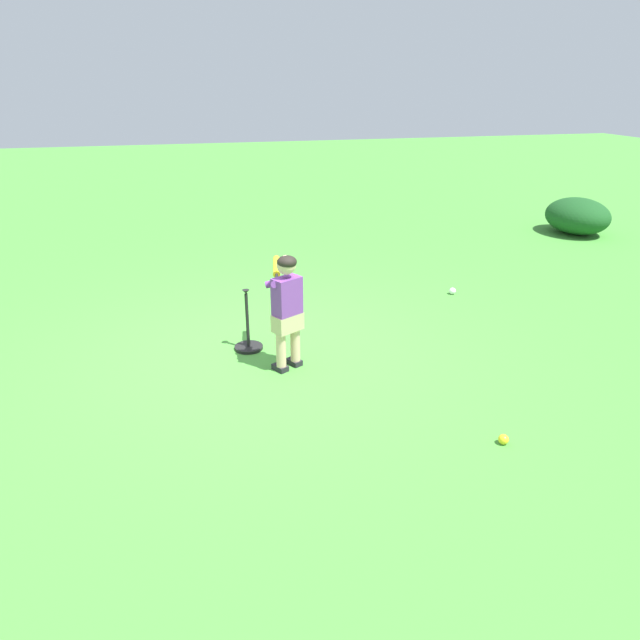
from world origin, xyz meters
The scene contains 6 objects.
ground_plane centered at (0.00, 0.00, 0.00)m, with size 40.00×40.00×0.00m, color #479338.
child_batter centered at (0.35, 0.18, 0.65)m, with size 0.78×0.33×1.08m.
play_ball_midfield centered at (-1.05, 2.55, 0.04)m, with size 0.08×0.08×0.08m, color white.
play_ball_behind_batter centered at (1.95, 1.47, 0.04)m, with size 0.08×0.08×0.08m, color yellow.
batting_tee centered at (-0.12, -0.11, 0.10)m, with size 0.28×0.28×0.62m.
shrub_left_background centered at (-3.31, 5.98, 0.30)m, with size 1.18×0.98×0.60m, color #194C1E.
Camera 1 is at (5.05, -0.71, 2.48)m, focal length 32.34 mm.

